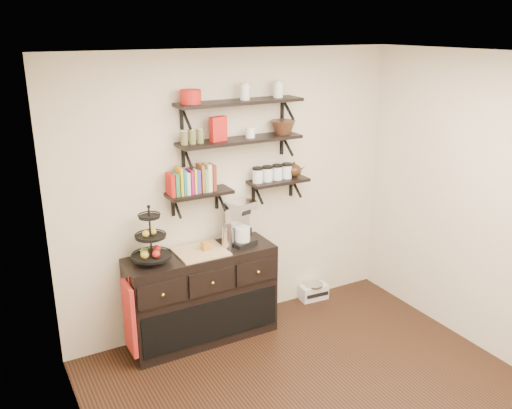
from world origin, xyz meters
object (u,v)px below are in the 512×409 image
at_px(sideboard, 202,296).
at_px(coffee_maker, 240,223).
at_px(fruit_stand, 151,244).
at_px(radio, 314,291).

xyz_separation_m(sideboard, coffee_maker, (0.42, 0.03, 0.65)).
bearing_deg(sideboard, fruit_stand, 179.54).
xyz_separation_m(fruit_stand, radio, (1.85, 0.13, -0.99)).
bearing_deg(fruit_stand, sideboard, -0.46).
relative_size(fruit_stand, radio, 1.61).
bearing_deg(fruit_stand, coffee_maker, 1.66).
xyz_separation_m(coffee_maker, radio, (0.96, 0.10, -1.01)).
height_order(coffee_maker, radio, coffee_maker).
relative_size(sideboard, coffee_maker, 3.26).
relative_size(coffee_maker, radio, 1.36).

